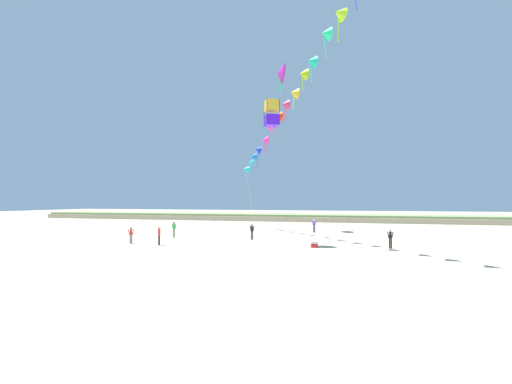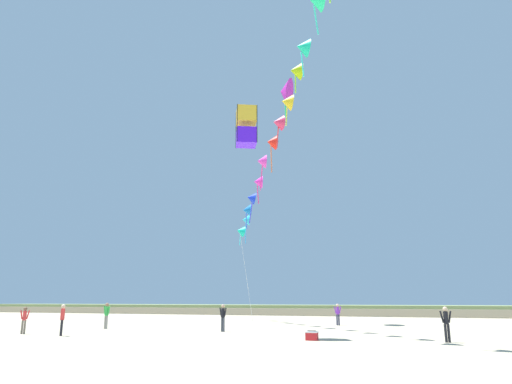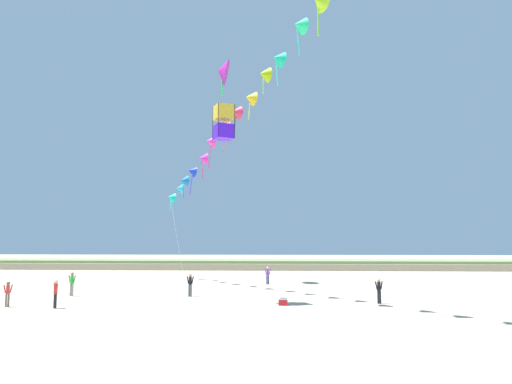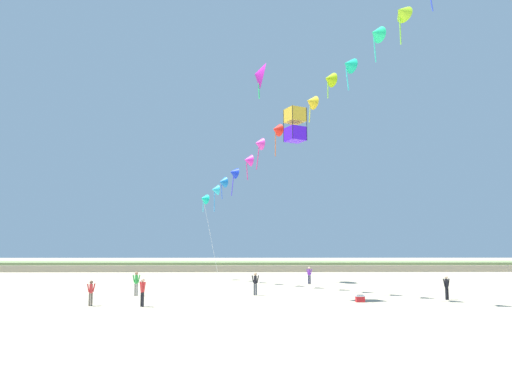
{
  "view_description": "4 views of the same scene",
  "coord_description": "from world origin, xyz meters",
  "px_view_note": "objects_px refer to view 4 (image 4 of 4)",
  "views": [
    {
      "loc": [
        7.94,
        -21.97,
        3.98
      ],
      "look_at": [
        -1.07,
        10.66,
        4.86
      ],
      "focal_mm": 24.0,
      "sensor_mm": 36.0,
      "label": 1
    },
    {
      "loc": [
        10.74,
        -15.24,
        1.9
      ],
      "look_at": [
        1.16,
        9.8,
        8.28
      ],
      "focal_mm": 32.0,
      "sensor_mm": 36.0,
      "label": 2
    },
    {
      "loc": [
        5.03,
        -21.64,
        3.93
      ],
      "look_at": [
        3.11,
        10.37,
        7.46
      ],
      "focal_mm": 32.0,
      "sensor_mm": 36.0,
      "label": 3
    },
    {
      "loc": [
        -2.2,
        -22.58,
        3.6
      ],
      "look_at": [
        -1.71,
        11.45,
        7.65
      ],
      "focal_mm": 32.0,
      "sensor_mm": 36.0,
      "label": 4
    }
  ],
  "objects_px": {
    "person_far_center": "(255,282)",
    "large_kite_low_lead": "(295,125)",
    "person_near_left": "(143,290)",
    "person_far_left": "(136,282)",
    "person_mid_center": "(91,291)",
    "person_far_right": "(309,274)",
    "beach_cooler": "(360,299)",
    "large_kite_mid_trail": "(259,75)",
    "person_near_right": "(447,286)"
  },
  "relations": [
    {
      "from": "person_mid_center",
      "to": "person_far_left",
      "type": "bearing_deg",
      "value": 76.5
    },
    {
      "from": "person_near_left",
      "to": "beach_cooler",
      "type": "bearing_deg",
      "value": 8.85
    },
    {
      "from": "person_near_right",
      "to": "large_kite_mid_trail",
      "type": "bearing_deg",
      "value": 128.74
    },
    {
      "from": "person_near_right",
      "to": "person_far_center",
      "type": "xyz_separation_m",
      "value": [
        -12.91,
        3.06,
        0.02
      ]
    },
    {
      "from": "large_kite_mid_trail",
      "to": "person_far_center",
      "type": "bearing_deg",
      "value": -92.44
    },
    {
      "from": "person_near_right",
      "to": "person_far_center",
      "type": "height_order",
      "value": "person_far_center"
    },
    {
      "from": "person_far_right",
      "to": "large_kite_low_lead",
      "type": "relative_size",
      "value": 0.7
    },
    {
      "from": "person_mid_center",
      "to": "large_kite_low_lead",
      "type": "distance_m",
      "value": 17.26
    },
    {
      "from": "person_far_left",
      "to": "large_kite_mid_trail",
      "type": "bearing_deg",
      "value": 53.76
    },
    {
      "from": "large_kite_mid_trail",
      "to": "person_near_left",
      "type": "bearing_deg",
      "value": -111.56
    },
    {
      "from": "person_near_left",
      "to": "person_far_left",
      "type": "relative_size",
      "value": 0.97
    },
    {
      "from": "person_mid_center",
      "to": "person_far_center",
      "type": "xyz_separation_m",
      "value": [
        10.07,
        5.88,
        0.08
      ]
    },
    {
      "from": "large_kite_low_lead",
      "to": "beach_cooler",
      "type": "distance_m",
      "value": 12.56
    },
    {
      "from": "large_kite_low_lead",
      "to": "person_near_left",
      "type": "bearing_deg",
      "value": -161.24
    },
    {
      "from": "person_far_right",
      "to": "beach_cooler",
      "type": "xyz_separation_m",
      "value": [
        1.45,
        -14.1,
        -0.74
      ]
    },
    {
      "from": "person_near_right",
      "to": "person_far_left",
      "type": "distance_m",
      "value": 21.81
    },
    {
      "from": "person_mid_center",
      "to": "person_far_right",
      "type": "bearing_deg",
      "value": 45.78
    },
    {
      "from": "person_near_left",
      "to": "large_kite_mid_trail",
      "type": "relative_size",
      "value": 0.41
    },
    {
      "from": "person_far_right",
      "to": "large_kite_low_lead",
      "type": "distance_m",
      "value": 17.26
    },
    {
      "from": "person_far_center",
      "to": "beach_cooler",
      "type": "relative_size",
      "value": 2.87
    },
    {
      "from": "large_kite_mid_trail",
      "to": "person_far_right",
      "type": "bearing_deg",
      "value": -27.29
    },
    {
      "from": "person_far_right",
      "to": "large_kite_low_lead",
      "type": "height_order",
      "value": "large_kite_low_lead"
    },
    {
      "from": "person_far_left",
      "to": "beach_cooler",
      "type": "bearing_deg",
      "value": -14.31
    },
    {
      "from": "person_far_left",
      "to": "large_kite_low_lead",
      "type": "xyz_separation_m",
      "value": [
        11.48,
        -2.8,
        11.07
      ]
    },
    {
      "from": "person_far_left",
      "to": "beach_cooler",
      "type": "height_order",
      "value": "person_far_left"
    },
    {
      "from": "large_kite_mid_trail",
      "to": "beach_cooler",
      "type": "xyz_separation_m",
      "value": [
        6.22,
        -16.56,
        -21.46
      ]
    },
    {
      "from": "person_far_left",
      "to": "person_near_left",
      "type": "bearing_deg",
      "value": -72.89
    },
    {
      "from": "person_near_left",
      "to": "person_far_right",
      "type": "relative_size",
      "value": 1.03
    },
    {
      "from": "beach_cooler",
      "to": "person_near_left",
      "type": "bearing_deg",
      "value": -171.15
    },
    {
      "from": "person_mid_center",
      "to": "large_kite_mid_trail",
      "type": "xyz_separation_m",
      "value": [
        10.6,
        18.25,
        20.79
      ]
    },
    {
      "from": "person_far_left",
      "to": "person_far_center",
      "type": "xyz_separation_m",
      "value": [
        8.72,
        0.24,
        -0.04
      ]
    },
    {
      "from": "person_far_left",
      "to": "beach_cooler",
      "type": "distance_m",
      "value": 15.98
    },
    {
      "from": "large_kite_low_lead",
      "to": "person_mid_center",
      "type": "bearing_deg",
      "value": -167.51
    },
    {
      "from": "person_far_left",
      "to": "large_kite_low_lead",
      "type": "height_order",
      "value": "large_kite_low_lead"
    },
    {
      "from": "person_far_left",
      "to": "person_far_right",
      "type": "bearing_deg",
      "value": 35.92
    },
    {
      "from": "person_far_right",
      "to": "beach_cooler",
      "type": "bearing_deg",
      "value": -84.14
    },
    {
      "from": "person_near_right",
      "to": "person_far_left",
      "type": "xyz_separation_m",
      "value": [
        -21.63,
        2.82,
        0.07
      ]
    },
    {
      "from": "large_kite_low_lead",
      "to": "beach_cooler",
      "type": "xyz_separation_m",
      "value": [
        3.98,
        -1.15,
        -11.85
      ]
    },
    {
      "from": "person_near_left",
      "to": "person_mid_center",
      "type": "distance_m",
      "value": 3.25
    },
    {
      "from": "person_far_left",
      "to": "person_far_center",
      "type": "distance_m",
      "value": 8.72
    },
    {
      "from": "person_far_center",
      "to": "person_far_left",
      "type": "bearing_deg",
      "value": -178.43
    },
    {
      "from": "person_far_right",
      "to": "beach_cooler",
      "type": "height_order",
      "value": "person_far_right"
    },
    {
      "from": "person_near_left",
      "to": "person_near_right",
      "type": "height_order",
      "value": "person_near_left"
    },
    {
      "from": "person_far_left",
      "to": "person_far_right",
      "type": "xyz_separation_m",
      "value": [
        14.02,
        10.15,
        -0.05
      ]
    },
    {
      "from": "person_near_left",
      "to": "large_kite_mid_trail",
      "type": "bearing_deg",
      "value": 68.44
    },
    {
      "from": "large_kite_low_lead",
      "to": "large_kite_mid_trail",
      "type": "distance_m",
      "value": 18.3
    },
    {
      "from": "large_kite_low_lead",
      "to": "large_kite_mid_trail",
      "type": "height_order",
      "value": "large_kite_mid_trail"
    },
    {
      "from": "person_far_center",
      "to": "large_kite_low_lead",
      "type": "relative_size",
      "value": 0.71
    },
    {
      "from": "person_near_left",
      "to": "person_mid_center",
      "type": "height_order",
      "value": "person_near_left"
    },
    {
      "from": "large_kite_low_lead",
      "to": "beach_cooler",
      "type": "height_order",
      "value": "large_kite_low_lead"
    }
  ]
}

